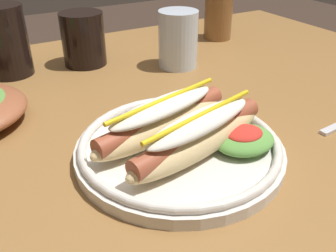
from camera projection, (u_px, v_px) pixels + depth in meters
name	position (u px, v px, depth m)	size (l,w,h in m)	color
dining_table	(138.00, 155.00, 0.67)	(1.32, 0.86, 0.74)	olive
hot_dog_plate	(182.00, 139.00, 0.48)	(0.27, 0.27, 0.08)	silver
soda_cup	(5.00, 41.00, 0.71)	(0.09, 0.09, 0.14)	black
water_cup	(178.00, 39.00, 0.75)	(0.08, 0.08, 0.11)	silver
extra_cup	(83.00, 39.00, 0.76)	(0.09, 0.09, 0.11)	black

